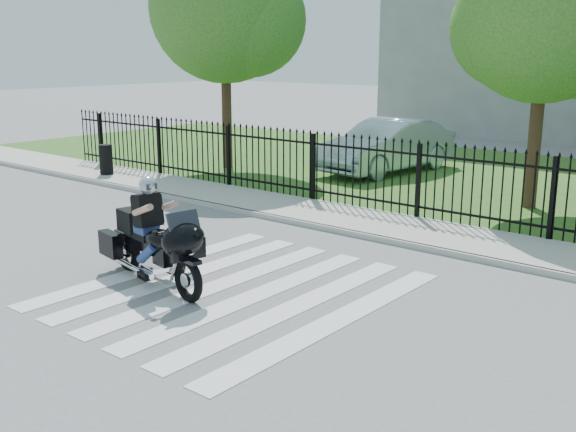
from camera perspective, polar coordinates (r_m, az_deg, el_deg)
The scene contains 11 objects.
ground at distance 11.09m, azimuth -4.42°, elevation -6.33°, with size 120.00×120.00×0.00m, color slate.
crosswalk at distance 11.08m, azimuth -4.42°, elevation -6.31°, with size 5.00×5.50×0.01m, color silver, non-canonical shape.
sidewalk at distance 14.91m, azimuth 8.97°, elevation -0.96°, with size 40.00×2.00×0.12m, color #ADAAA3.
curb at distance 14.08m, azimuth 6.89°, elevation -1.76°, with size 40.00×0.12×0.12m, color #ADAAA3.
grass_strip at distance 21.13m, azimuth 18.71°, elevation 2.67°, with size 40.00×12.00×0.02m, color #2B5F20.
iron_fence at distance 15.58m, azimuth 10.96°, elevation 2.77°, with size 26.00×0.04×1.80m.
tree_left at distance 22.48m, azimuth -5.40°, elevation 17.18°, with size 4.80×4.80×7.58m.
tree_mid at distance 17.48m, azimuth 20.98°, elevation 15.71°, with size 4.20×4.20×6.78m.
motorcycle_rider at distance 11.42m, azimuth -11.42°, elevation -1.96°, with size 2.78×1.26×1.86m.
parked_car at distance 21.92m, azimuth 8.41°, elevation 5.89°, with size 1.79×5.12×1.69m, color #91ABB7.
litter_bin at distance 21.51m, azimuth -15.16°, elevation 4.65°, with size 0.41×0.41×0.92m, color black.
Camera 1 is at (7.25, -7.48, 3.80)m, focal length 42.00 mm.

